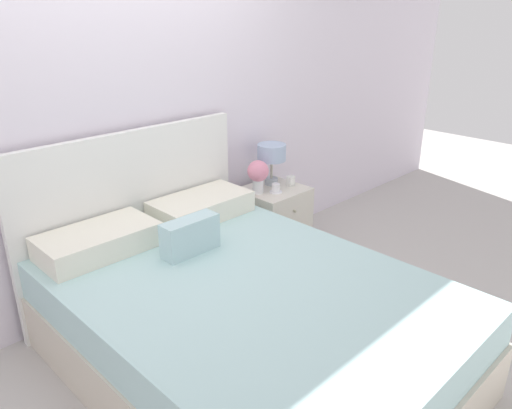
# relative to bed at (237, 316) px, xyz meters

# --- Properties ---
(ground_plane) EXTENTS (12.00, 12.00, 0.00)m
(ground_plane) POSITION_rel_bed_xyz_m (0.00, 1.01, -0.30)
(ground_plane) COLOR #BCB7B2
(wall_back) EXTENTS (8.00, 0.06, 2.60)m
(wall_back) POSITION_rel_bed_xyz_m (0.00, 1.08, 1.00)
(wall_back) COLOR white
(wall_back) RESTS_ON ground_plane
(bed) EXTENTS (1.60, 2.18, 1.16)m
(bed) POSITION_rel_bed_xyz_m (0.00, 0.00, 0.00)
(bed) COLOR beige
(bed) RESTS_ON ground_plane
(nightstand) EXTENTS (0.47, 0.45, 0.55)m
(nightstand) POSITION_rel_bed_xyz_m (1.10, 0.78, -0.02)
(nightstand) COLOR silver
(nightstand) RESTS_ON ground_plane
(table_lamp) EXTENTS (0.22, 0.22, 0.33)m
(table_lamp) POSITION_rel_bed_xyz_m (1.16, 0.86, 0.50)
(table_lamp) COLOR #A8B2BC
(table_lamp) RESTS_ON nightstand
(flower_vase) EXTENTS (0.16, 0.16, 0.25)m
(flower_vase) POSITION_rel_bed_xyz_m (0.96, 0.80, 0.41)
(flower_vase) COLOR white
(flower_vase) RESTS_ON nightstand
(teacup) EXTENTS (0.10, 0.10, 0.07)m
(teacup) POSITION_rel_bed_xyz_m (1.06, 0.71, 0.29)
(teacup) COLOR white
(teacup) RESTS_ON nightstand
(alarm_clock) EXTENTS (0.06, 0.04, 0.08)m
(alarm_clock) POSITION_rel_bed_xyz_m (1.25, 0.73, 0.30)
(alarm_clock) COLOR white
(alarm_clock) RESTS_ON nightstand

